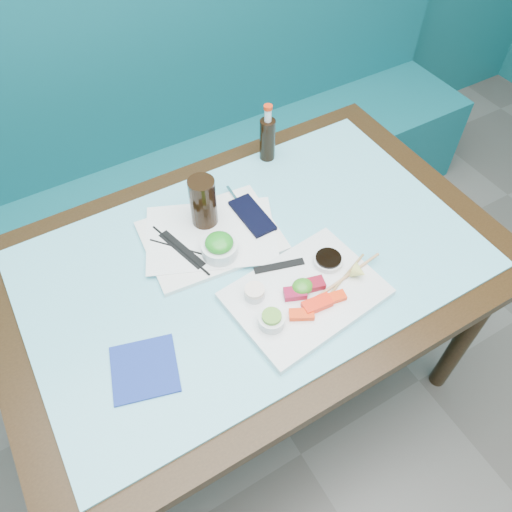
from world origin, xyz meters
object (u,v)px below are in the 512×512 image
sashimi_plate (305,294)px  cola_bottle_body (267,140)px  blue_napkin (144,369)px  seaweed_bowl (220,249)px  cola_glass (203,202)px  serving_tray (211,236)px  dining_table (252,278)px  booth_bench (154,181)px

sashimi_plate → cola_bottle_body: bearing=62.7°
sashimi_plate → blue_napkin: 0.44m
seaweed_bowl → cola_glass: (0.02, 0.13, 0.06)m
serving_tray → cola_glass: bearing=84.9°
serving_tray → seaweed_bowl: seaweed_bowl is taller
cola_glass → dining_table: bearing=-73.5°
booth_bench → sashimi_plate: size_ratio=7.87×
seaweed_bowl → blue_napkin: seaweed_bowl is taller
serving_tray → cola_bottle_body: bearing=39.8°
serving_tray → cola_glass: cola_glass is taller
booth_bench → dining_table: 0.89m
dining_table → blue_napkin: (-0.38, -0.16, 0.09)m
serving_tray → blue_napkin: 0.43m
seaweed_bowl → serving_tray: bearing=82.4°
cola_bottle_body → cola_glass: bearing=-151.9°
cola_bottle_body → blue_napkin: cola_bottle_body is taller
dining_table → blue_napkin: bearing=-157.4°
dining_table → sashimi_plate: sashimi_plate is taller
seaweed_bowl → cola_glass: cola_glass is taller
dining_table → sashimi_plate: size_ratio=3.67×
sashimi_plate → cola_bottle_body: 0.56m
blue_napkin → dining_table: bearing=22.6°
dining_table → cola_bottle_body: size_ratio=9.81×
cola_bottle_body → blue_napkin: 0.82m
dining_table → cola_glass: 0.26m
booth_bench → blue_napkin: size_ratio=19.73×
dining_table → booth_bench: bearing=90.0°
booth_bench → seaweed_bowl: size_ratio=30.03×
booth_bench → sashimi_plate: 1.09m
sashimi_plate → seaweed_bowl: size_ratio=3.82×
booth_bench → cola_bottle_body: (0.26, -0.49, 0.45)m
dining_table → cola_glass: cola_glass is taller
booth_bench → dining_table: bearing=-90.0°
sashimi_plate → blue_napkin: sashimi_plate is taller
cola_glass → booth_bench: bearing=85.4°
cola_bottle_body → serving_tray: bearing=-145.4°
dining_table → cola_glass: (-0.05, 0.18, 0.18)m
blue_napkin → cola_glass: bearing=45.7°
booth_bench → seaweed_bowl: bearing=-95.3°
booth_bench → cola_glass: (-0.05, -0.66, 0.47)m
cola_glass → seaweed_bowl: bearing=-98.7°
dining_table → sashimi_plate: bearing=-72.5°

